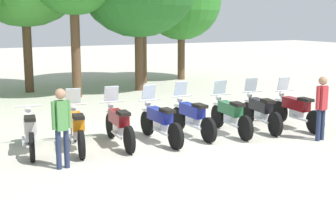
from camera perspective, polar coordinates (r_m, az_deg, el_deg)
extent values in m
plane|color=#BCB7A8|center=(11.97, 1.09, -4.62)|extent=(80.00, 80.00, 0.00)
cylinder|color=black|center=(11.95, -16.64, -3.50)|extent=(0.19, 0.65, 0.64)
cylinder|color=black|center=(10.45, -16.32, -5.42)|extent=(0.19, 0.65, 0.64)
cube|color=silver|center=(11.88, -16.72, -1.90)|extent=(0.17, 0.37, 0.04)
cube|color=silver|center=(11.17, -16.59, -2.59)|extent=(0.40, 0.98, 0.30)
cube|color=silver|center=(11.18, -16.51, -4.00)|extent=(0.28, 0.43, 0.24)
cube|color=black|center=(10.74, -16.56, -2.05)|extent=(0.30, 0.47, 0.08)
cylinder|color=silver|center=(11.79, -16.70, -2.11)|extent=(0.08, 0.23, 0.64)
cylinder|color=silver|center=(11.64, -16.77, -0.59)|extent=(0.62, 0.13, 0.04)
sphere|color=silver|center=(11.79, -16.76, -1.05)|extent=(0.18, 0.18, 0.16)
cylinder|color=silver|center=(10.90, -17.27, -4.72)|extent=(0.17, 0.70, 0.07)
cylinder|color=black|center=(11.88, -11.46, -3.35)|extent=(0.20, 0.65, 0.64)
cylinder|color=black|center=(10.39, -10.54, -5.27)|extent=(0.20, 0.65, 0.64)
cube|color=silver|center=(11.81, -11.52, -1.74)|extent=(0.18, 0.37, 0.04)
cube|color=orange|center=(11.10, -11.12, -2.43)|extent=(0.41, 0.98, 0.30)
cube|color=silver|center=(11.11, -11.05, -3.85)|extent=(0.28, 0.43, 0.24)
cube|color=black|center=(10.67, -10.92, -1.89)|extent=(0.31, 0.47, 0.08)
cylinder|color=silver|center=(11.72, -11.47, -1.95)|extent=(0.09, 0.23, 0.64)
cylinder|color=silver|center=(11.57, -11.48, -0.42)|extent=(0.62, 0.14, 0.04)
sphere|color=silver|center=(11.72, -11.53, -0.88)|extent=(0.18, 0.18, 0.16)
cylinder|color=silver|center=(10.82, -11.70, -4.58)|extent=(0.18, 0.70, 0.07)
cube|color=silver|center=(11.60, -11.55, 0.61)|extent=(0.38, 0.19, 0.39)
cylinder|color=black|center=(12.09, -7.02, -2.99)|extent=(0.15, 0.65, 0.64)
cylinder|color=black|center=(10.64, -4.76, -4.75)|extent=(0.15, 0.65, 0.64)
cube|color=silver|center=(12.01, -7.06, -1.41)|extent=(0.15, 0.37, 0.04)
cube|color=maroon|center=(11.33, -6.07, -2.04)|extent=(0.33, 0.97, 0.30)
cube|color=silver|center=(11.34, -5.97, -3.43)|extent=(0.25, 0.42, 0.24)
cube|color=black|center=(10.92, -5.49, -1.48)|extent=(0.27, 0.46, 0.08)
cylinder|color=silver|center=(11.93, -6.94, -1.61)|extent=(0.07, 0.23, 0.64)
cylinder|color=silver|center=(11.79, -6.86, -0.10)|extent=(0.62, 0.08, 0.04)
sphere|color=silver|center=(11.93, -7.01, -0.56)|extent=(0.17, 0.17, 0.16)
cylinder|color=silver|center=(11.03, -6.31, -4.14)|extent=(0.12, 0.70, 0.07)
cube|color=silver|center=(11.81, -6.96, 0.91)|extent=(0.37, 0.16, 0.39)
cylinder|color=black|center=(12.26, -2.56, -2.73)|extent=(0.11, 0.64, 0.64)
cylinder|color=black|center=(10.92, 0.94, -4.34)|extent=(0.11, 0.64, 0.64)
cube|color=silver|center=(12.19, -2.57, -1.18)|extent=(0.13, 0.36, 0.04)
cube|color=navy|center=(11.55, -1.03, -1.75)|extent=(0.28, 0.95, 0.30)
cube|color=silver|center=(11.57, -0.91, -3.10)|extent=(0.23, 0.40, 0.24)
cube|color=black|center=(11.16, -0.10, -1.17)|extent=(0.25, 0.44, 0.08)
cylinder|color=silver|center=(12.12, -2.39, -1.36)|extent=(0.05, 0.23, 0.64)
cylinder|color=silver|center=(11.97, -2.22, 0.13)|extent=(0.62, 0.05, 0.04)
sphere|color=silver|center=(12.11, -2.48, -0.33)|extent=(0.16, 0.16, 0.16)
cylinder|color=silver|center=(11.25, -0.94, -3.80)|extent=(0.08, 0.70, 0.07)
cube|color=silver|center=(11.99, -2.35, 1.11)|extent=(0.36, 0.14, 0.39)
cylinder|color=black|center=(12.85, 1.32, -2.12)|extent=(0.10, 0.64, 0.64)
cylinder|color=black|center=(11.55, 4.98, -3.57)|extent=(0.10, 0.64, 0.64)
cube|color=silver|center=(12.79, 1.32, -0.63)|extent=(0.12, 0.36, 0.04)
cube|color=navy|center=(12.16, 2.95, -1.16)|extent=(0.26, 0.95, 0.30)
cube|color=silver|center=(12.18, 3.05, -2.44)|extent=(0.22, 0.40, 0.24)
cube|color=black|center=(11.79, 3.93, -0.59)|extent=(0.24, 0.44, 0.08)
cylinder|color=silver|center=(12.71, 1.51, -0.81)|extent=(0.05, 0.23, 0.64)
cylinder|color=silver|center=(12.58, 1.72, 0.62)|extent=(0.62, 0.04, 0.04)
sphere|color=silver|center=(12.71, 1.43, 0.17)|extent=(0.16, 0.16, 0.16)
cylinder|color=silver|center=(11.86, 3.11, -3.08)|extent=(0.07, 0.70, 0.07)
cube|color=silver|center=(12.60, 1.59, 1.55)|extent=(0.36, 0.13, 0.39)
cylinder|color=black|center=(13.19, 6.08, -1.86)|extent=(0.17, 0.65, 0.64)
cylinder|color=black|center=(11.86, 9.45, -3.30)|extent=(0.17, 0.65, 0.64)
cube|color=silver|center=(13.12, 6.11, -0.41)|extent=(0.16, 0.37, 0.04)
cube|color=#1E6033|center=(12.49, 7.60, -0.93)|extent=(0.36, 0.97, 0.30)
cube|color=silver|center=(12.50, 7.68, -2.19)|extent=(0.26, 0.42, 0.24)
cube|color=black|center=(12.11, 8.52, -0.39)|extent=(0.29, 0.46, 0.08)
cylinder|color=silver|center=(13.05, 6.28, -0.59)|extent=(0.07, 0.23, 0.64)
cylinder|color=silver|center=(12.91, 6.49, 0.81)|extent=(0.62, 0.10, 0.04)
sphere|color=silver|center=(13.05, 6.22, 0.37)|extent=(0.18, 0.18, 0.16)
cylinder|color=silver|center=(12.18, 7.68, -2.80)|extent=(0.14, 0.70, 0.07)
cube|color=silver|center=(12.94, 6.39, 1.72)|extent=(0.37, 0.17, 0.39)
cylinder|color=black|center=(13.80, 9.79, -1.42)|extent=(0.21, 0.65, 0.64)
cylinder|color=black|center=(12.46, 12.98, -2.77)|extent=(0.21, 0.65, 0.64)
cube|color=silver|center=(13.73, 9.84, -0.03)|extent=(0.18, 0.38, 0.04)
cube|color=black|center=(13.10, 11.26, -0.52)|extent=(0.42, 0.98, 0.30)
cube|color=silver|center=(13.11, 11.32, -1.72)|extent=(0.29, 0.43, 0.24)
cube|color=black|center=(12.72, 12.13, 0.00)|extent=(0.31, 0.48, 0.08)
cylinder|color=silver|center=(13.66, 10.00, -0.20)|extent=(0.09, 0.23, 0.64)
cylinder|color=silver|center=(13.53, 10.22, 1.13)|extent=(0.62, 0.14, 0.04)
sphere|color=silver|center=(13.66, 9.95, 0.72)|extent=(0.19, 0.19, 0.16)
cylinder|color=silver|center=(12.79, 11.31, -2.29)|extent=(0.19, 0.70, 0.07)
cube|color=silver|center=(13.55, 10.13, 2.01)|extent=(0.38, 0.19, 0.39)
cylinder|color=black|center=(14.16, 13.52, -1.26)|extent=(0.14, 0.65, 0.64)
cylinder|color=black|center=(12.97, 17.57, -2.49)|extent=(0.14, 0.65, 0.64)
cube|color=silver|center=(14.10, 13.58, 0.09)|extent=(0.15, 0.37, 0.04)
cube|color=maroon|center=(13.53, 15.39, -0.36)|extent=(0.33, 0.97, 0.30)
cube|color=silver|center=(13.54, 15.47, -1.52)|extent=(0.25, 0.41, 0.24)
cube|color=black|center=(13.19, 16.50, 0.16)|extent=(0.27, 0.46, 0.08)
cylinder|color=silver|center=(14.03, 13.79, -0.07)|extent=(0.07, 0.23, 0.64)
cylinder|color=silver|center=(13.91, 14.07, 1.23)|extent=(0.62, 0.08, 0.04)
sphere|color=silver|center=(14.03, 13.73, 0.83)|extent=(0.17, 0.17, 0.16)
cylinder|color=silver|center=(13.23, 15.71, -2.07)|extent=(0.12, 0.70, 0.07)
cube|color=silver|center=(13.93, 13.96, 2.08)|extent=(0.37, 0.16, 0.39)
cylinder|color=#232D4C|center=(9.82, -12.31, -5.73)|extent=(0.12, 0.12, 0.81)
cylinder|color=#232D4C|center=(9.77, -13.25, -5.85)|extent=(0.12, 0.12, 0.81)
cube|color=#4C8C47|center=(9.63, -12.94, -1.74)|extent=(0.24, 0.22, 0.61)
cylinder|color=#4C8C47|center=(9.67, -12.05, -1.55)|extent=(0.09, 0.09, 0.58)
cylinder|color=#4C8C47|center=(9.57, -13.85, -1.75)|extent=(0.09, 0.09, 0.58)
sphere|color=#A87A5B|center=(9.55, -13.05, 0.86)|extent=(0.24, 0.24, 0.22)
cylinder|color=#232D4C|center=(12.39, 18.38, -2.76)|extent=(0.13, 0.13, 0.79)
cylinder|color=#232D4C|center=(12.26, 17.91, -2.87)|extent=(0.13, 0.13, 0.79)
cube|color=#B22D33|center=(12.19, 18.32, 0.36)|extent=(0.25, 0.23, 0.59)
cylinder|color=#B22D33|center=(12.32, 18.76, 0.50)|extent=(0.09, 0.09, 0.56)
cylinder|color=#B22D33|center=(12.06, 17.88, 0.35)|extent=(0.09, 0.09, 0.56)
sphere|color=#A87A5B|center=(12.13, 18.44, 2.37)|extent=(0.25, 0.25, 0.21)
cylinder|color=brown|center=(20.09, -16.80, 5.97)|extent=(0.36, 0.36, 3.48)
cylinder|color=brown|center=(18.34, -11.22, 6.14)|extent=(0.36, 0.36, 3.66)
cylinder|color=brown|center=(19.82, -3.56, 5.65)|extent=(0.36, 0.36, 3.01)
cylinder|color=brown|center=(22.07, -3.09, 6.44)|extent=(0.36, 0.36, 3.26)
cylinder|color=brown|center=(23.38, 1.63, 5.78)|extent=(0.36, 0.36, 2.55)
sphere|color=#2D7A28|center=(23.33, 1.66, 12.28)|extent=(3.91, 3.91, 3.91)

